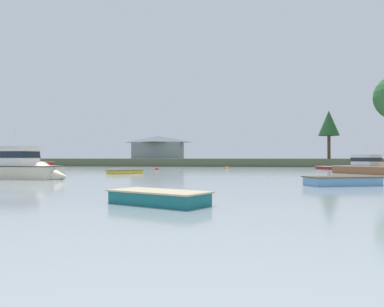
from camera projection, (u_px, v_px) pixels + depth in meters
name	position (u px, v px, depth m)	size (l,w,h in m)	color
far_shore_bank	(211.00, 162.00, 83.75)	(195.12, 40.00, 1.34)	#4C563D
dinghy_skyblue	(342.00, 182.00, 20.24)	(4.18, 2.89, 0.67)	#669ECC
cruiser_cream	(20.00, 171.00, 26.82)	(8.65, 3.37, 4.29)	beige
cruiser_wood	(370.00, 170.00, 34.55)	(5.37, 6.44, 3.57)	brown
cruiser_red	(27.00, 165.00, 57.71)	(4.79, 7.70, 4.17)	#B2231E
dinghy_yellow	(125.00, 172.00, 35.52)	(3.07, 3.51, 0.48)	gold
dinghy_maroon	(326.00, 168.00, 49.79)	(2.44, 3.62, 0.54)	maroon
dinghy_teal	(159.00, 200.00, 11.95)	(3.52, 2.72, 0.61)	#196B70
mooring_buoy_orange	(227.00, 168.00, 52.97)	(0.45, 0.45, 0.50)	orange
mooring_buoy_red	(157.00, 169.00, 47.37)	(0.44, 0.44, 0.49)	red
mooring_buoy_white	(50.00, 173.00, 35.42)	(0.33, 0.33, 0.38)	white
shore_tree_center_right	(329.00, 124.00, 65.89)	(3.52, 3.52, 8.27)	brown
cottage_hillside	(158.00, 147.00, 93.80)	(12.37, 7.84, 5.53)	gray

